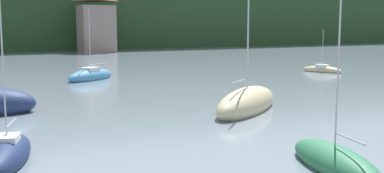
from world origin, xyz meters
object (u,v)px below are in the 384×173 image
object	(u,v)px
sailboat_far_0	(322,70)
sailboat_mid_7	(8,154)
shore_building_central	(96,23)
sailboat_mid_4	(247,103)
sailboat_far_8	(91,76)
sailboat_near_2	(334,162)

from	to	relation	value
sailboat_far_0	sailboat_mid_7	size ratio (longest dim) A/B	0.71
shore_building_central	sailboat_far_0	bearing A→B (deg)	-77.22
sailboat_mid_7	sailboat_mid_4	bearing A→B (deg)	126.82
sailboat_far_0	sailboat_far_8	distance (m)	22.80
shore_building_central	sailboat_mid_4	distance (m)	59.31
shore_building_central	sailboat_far_8	bearing A→B (deg)	-107.18
sailboat_near_2	sailboat_far_8	distance (m)	28.63
sailboat_far_0	sailboat_mid_7	xyz separation A→B (m)	(-31.71, -18.48, 0.06)
sailboat_far_8	sailboat_mid_4	bearing A→B (deg)	66.62
sailboat_mid_4	sailboat_mid_7	xyz separation A→B (m)	(-12.86, -4.29, -0.12)
sailboat_far_8	shore_building_central	bearing A→B (deg)	-141.37
sailboat_far_0	sailboat_near_2	world-z (taller)	sailboat_near_2
sailboat_near_2	sailboat_far_8	xyz separation A→B (m)	(-0.04, 28.63, 0.08)
sailboat_near_2	sailboat_far_8	size ratio (longest dim) A/B	1.02
sailboat_near_2	sailboat_mid_7	size ratio (longest dim) A/B	1.04
sailboat_far_0	sailboat_far_8	xyz separation A→B (m)	(-22.39, 4.33, 0.10)
sailboat_far_0	sailboat_near_2	size ratio (longest dim) A/B	0.69
sailboat_far_0	sailboat_far_8	size ratio (longest dim) A/B	0.70
sailboat_mid_7	sailboat_far_0	bearing A→B (deg)	138.62
sailboat_mid_7	shore_building_central	bearing A→B (deg)	179.33
shore_building_central	sailboat_mid_4	world-z (taller)	shore_building_central
sailboat_far_8	sailboat_near_2	bearing A→B (deg)	55.89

